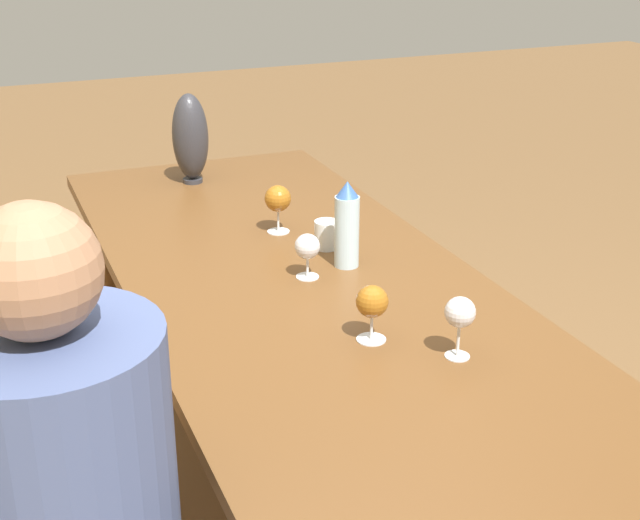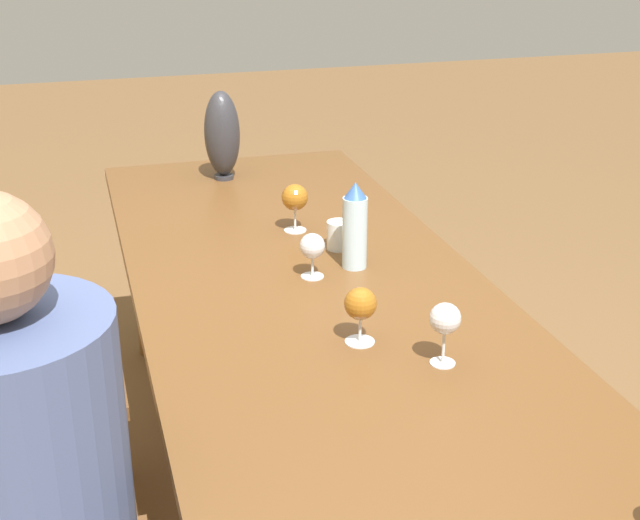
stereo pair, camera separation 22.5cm
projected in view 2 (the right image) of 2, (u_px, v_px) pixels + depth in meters
dining_table at (318, 316)px, 2.33m from camera, size 2.62×0.93×0.75m
water_bottle at (355, 227)px, 2.42m from camera, size 0.07×0.07×0.24m
water_tumbler at (339, 235)px, 2.58m from camera, size 0.07×0.07×0.08m
vase at (222, 134)px, 3.16m from camera, size 0.13×0.13×0.32m
wine_glass_0 at (312, 247)px, 2.37m from camera, size 0.07×0.07×0.12m
wine_glass_1 at (445, 320)px, 1.92m from camera, size 0.07×0.07×0.15m
wine_glass_2 at (295, 198)px, 2.69m from camera, size 0.08×0.08×0.15m
wine_glass_4 at (360, 305)px, 2.02m from camera, size 0.08×0.08×0.14m
chair_far at (12, 371)px, 2.40m from camera, size 0.44×0.44×0.94m
person_near at (34, 517)px, 1.57m from camera, size 0.38×0.38×1.29m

